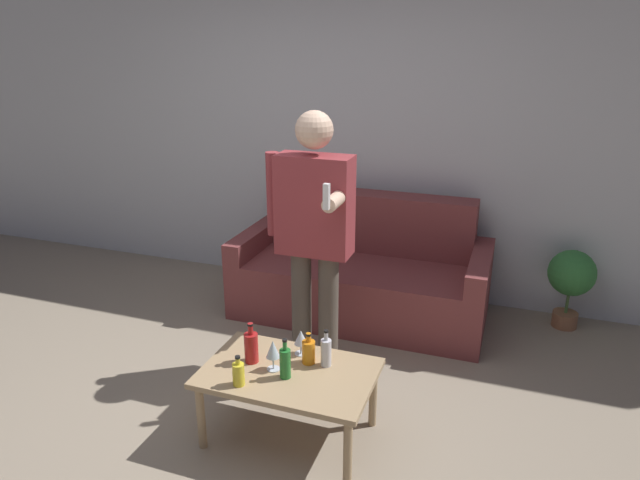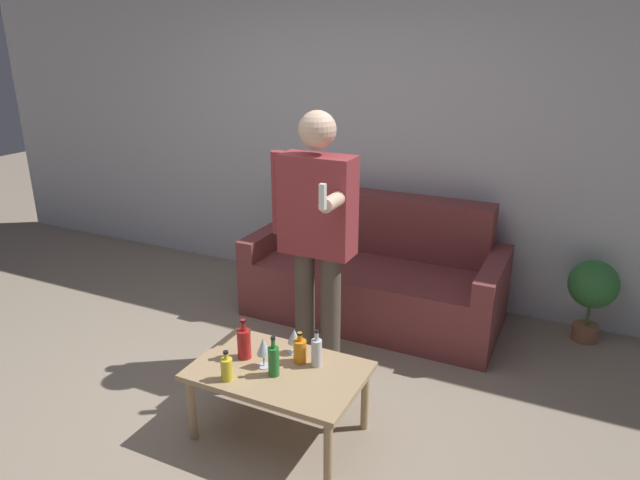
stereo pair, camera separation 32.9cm
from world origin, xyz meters
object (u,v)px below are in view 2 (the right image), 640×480
couch (376,276)px  coffee_table (279,376)px  bottle_orange (227,368)px  person_standing_front (316,227)px

couch → coffee_table: bearing=-88.6°
couch → coffee_table: size_ratio=2.11×
bottle_orange → person_standing_front: 1.02m
couch → bottle_orange: bearing=-94.7°
coffee_table → person_standing_front: size_ratio=0.54×
person_standing_front → couch: bearing=85.4°
bottle_orange → couch: bearing=85.3°
couch → person_standing_front: (-0.07, -0.89, 0.66)m
bottle_orange → person_standing_front: bearing=85.1°
couch → coffee_table: couch is taller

